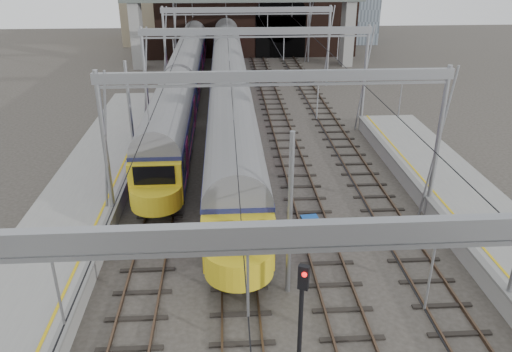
{
  "coord_description": "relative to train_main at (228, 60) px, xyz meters",
  "views": [
    {
      "loc": [
        -2.39,
        -14.77,
        12.91
      ],
      "look_at": [
        -0.91,
        8.32,
        2.4
      ],
      "focal_mm": 35.0,
      "sensor_mm": 36.0,
      "label": 1
    }
  ],
  "objects": [
    {
      "name": "overbridge",
      "position": [
        2.0,
        9.37,
        4.66
      ],
      "size": [
        28.0,
        3.0,
        9.25
      ],
      "color": "gray",
      "rests_on": "ground"
    },
    {
      "name": "equip_cover_a",
      "position": [
        3.9,
        -28.66,
        -2.56
      ],
      "size": [
        0.93,
        0.71,
        0.1
      ],
      "primitive_type": "cube",
      "rotation": [
        0.0,
        0.0,
        0.11
      ],
      "color": "blue",
      "rests_on": "ground"
    },
    {
      "name": "ground",
      "position": [
        2.0,
        -36.63,
        -2.61
      ],
      "size": [
        160.0,
        160.0,
        0.0
      ],
      "primitive_type": "plane",
      "color": "#38332D",
      "rests_on": "ground"
    },
    {
      "name": "equip_cover_b",
      "position": [
        0.78,
        -27.6,
        -2.56
      ],
      "size": [
        0.97,
        0.76,
        0.1
      ],
      "primitive_type": "cube",
      "rotation": [
        0.0,
        0.0,
        0.18
      ],
      "color": "blue",
      "rests_on": "ground"
    },
    {
      "name": "overhead_line",
      "position": [
        2.0,
        -15.14,
        3.96
      ],
      "size": [
        16.8,
        80.0,
        8.0
      ],
      "color": "gray",
      "rests_on": "ground"
    },
    {
      "name": "signal_near_centre",
      "position": [
        1.8,
        -39.22,
        0.25
      ],
      "size": [
        0.36,
        0.45,
        4.49
      ],
      "rotation": [
        0.0,
        0.0,
        -0.43
      ],
      "color": "black",
      "rests_on": "ground"
    },
    {
      "name": "retaining_wall",
      "position": [
        3.4,
        15.3,
        1.72
      ],
      "size": [
        28.0,
        2.75,
        9.0
      ],
      "color": "black",
      "rests_on": "ground"
    },
    {
      "name": "tracks",
      "position": [
        2.0,
        -21.63,
        -2.59
      ],
      "size": [
        14.4,
        80.0,
        0.22
      ],
      "color": "#4C3828",
      "rests_on": "ground"
    },
    {
      "name": "signal_near_left",
      "position": [
        -0.14,
        -32.37,
        0.35
      ],
      "size": [
        0.35,
        0.46,
        4.66
      ],
      "rotation": [
        0.0,
        0.0,
        -0.12
      ],
      "color": "black",
      "rests_on": "ground"
    },
    {
      "name": "train_second",
      "position": [
        -4.0,
        3.58,
        -0.13
      ],
      "size": [
        2.78,
        64.38,
        4.8
      ],
      "color": "black",
      "rests_on": "ground"
    },
    {
      "name": "platform_left",
      "position": [
        -8.18,
        -34.13,
        -2.05
      ],
      "size": [
        4.32,
        55.0,
        1.12
      ],
      "color": "gray",
      "rests_on": "ground"
    },
    {
      "name": "train_main",
      "position": [
        0.0,
        0.0,
        0.0
      ],
      "size": [
        3.0,
        69.29,
        5.09
      ],
      "color": "black",
      "rests_on": "ground"
    },
    {
      "name": "equip_cover_c",
      "position": [
        3.63,
        -29.23,
        -2.56
      ],
      "size": [
        0.88,
        0.67,
        0.1
      ],
      "primitive_type": "cube",
      "rotation": [
        0.0,
        0.0,
        -0.11
      ],
      "color": "blue",
      "rests_on": "ground"
    }
  ]
}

